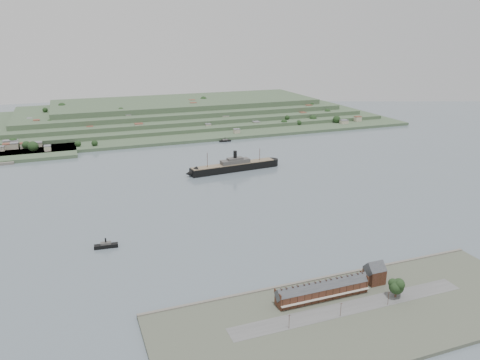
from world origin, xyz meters
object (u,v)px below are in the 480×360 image
object	(u,v)px
terrace_row	(322,290)
gabled_building	(374,273)
steamship	(231,167)
fig_tree	(397,286)
tugboat	(106,245)

from	to	relation	value
terrace_row	gabled_building	distance (m)	37.74
steamship	fig_tree	bearing A→B (deg)	-89.68
terrace_row	tugboat	distance (m)	155.26
steamship	tugboat	size ratio (longest dim) A/B	6.66
gabled_building	tugboat	distance (m)	180.72
gabled_building	fig_tree	size ratio (longest dim) A/B	1.22
terrace_row	tugboat	bearing A→B (deg)	133.56
fig_tree	steamship	bearing A→B (deg)	90.32
terrace_row	gabled_building	world-z (taller)	gabled_building
tugboat	fig_tree	world-z (taller)	fig_tree
terrace_row	steamship	xyz separation A→B (m)	(37.79, 257.34, -1.98)
gabled_building	tugboat	bearing A→B (deg)	143.11
gabled_building	steamship	bearing A→B (deg)	89.93
gabled_building	steamship	size ratio (longest dim) A/B	0.13
terrace_row	fig_tree	distance (m)	41.89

